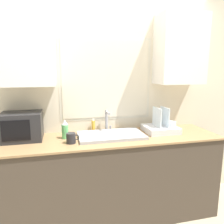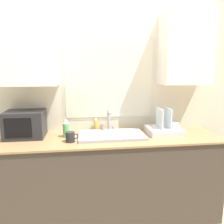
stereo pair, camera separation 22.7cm
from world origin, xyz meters
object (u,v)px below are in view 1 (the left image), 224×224
spray_bottle (65,129)px  soap_bottle (93,126)px  dish_rack (161,127)px  faucet (107,119)px  mug_near_sink (71,138)px  microwave (22,126)px

spray_bottle → soap_bottle: 0.39m
dish_rack → soap_bottle: dish_rack is taller
faucet → soap_bottle: faucet is taller
soap_bottle → mug_near_sink: size_ratio=1.17×
faucet → mug_near_sink: size_ratio=1.97×
dish_rack → mug_near_sink: size_ratio=2.87×
microwave → soap_bottle: (0.76, 0.15, -0.08)m
faucet → mug_near_sink: bearing=-142.3°
microwave → soap_bottle: microwave is taller
soap_bottle → mug_near_sink: bearing=-125.9°
faucet → microwave: bearing=-173.7°
faucet → soap_bottle: size_ratio=1.68×
faucet → mug_near_sink: faucet is taller
faucet → microwave: size_ratio=0.63×
spray_bottle → soap_bottle: bearing=32.4°
microwave → faucet: bearing=6.3°
microwave → mug_near_sink: bearing=-25.9°
spray_bottle → mug_near_sink: spray_bottle is taller
dish_rack → mug_near_sink: (-1.04, -0.16, -0.00)m
spray_bottle → mug_near_sink: size_ratio=1.59×
soap_bottle → mug_near_sink: soap_bottle is taller
spray_bottle → mug_near_sink: bearing=-73.3°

